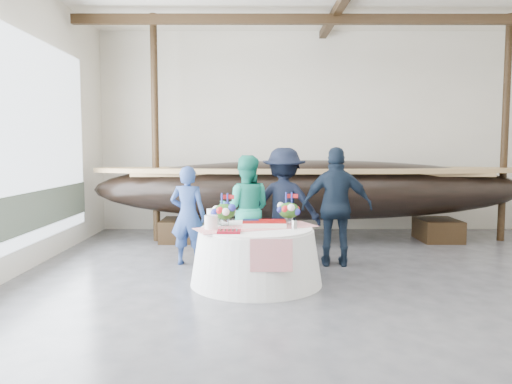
{
  "coord_description": "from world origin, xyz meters",
  "views": [
    {
      "loc": [
        -1.51,
        -5.46,
        1.87
      ],
      "look_at": [
        -1.49,
        2.74,
        1.15
      ],
      "focal_mm": 35.0,
      "sensor_mm": 36.0,
      "label": 1
    }
  ],
  "objects": [
    {
      "name": "floor",
      "position": [
        0.0,
        0.0,
        0.0
      ],
      "size": [
        10.0,
        12.0,
        0.01
      ],
      "primitive_type": "cube",
      "color": "#3D3D42",
      "rests_on": "ground"
    },
    {
      "name": "wall_back",
      "position": [
        0.0,
        6.0,
        2.25
      ],
      "size": [
        10.0,
        0.02,
        4.5
      ],
      "primitive_type": "cube",
      "color": "silver",
      "rests_on": "ground"
    },
    {
      "name": "longboat_display",
      "position": [
        -0.4,
        4.56,
        1.04
      ],
      "size": [
        8.72,
        1.74,
        1.63
      ],
      "color": "black",
      "rests_on": "ground"
    },
    {
      "name": "banquet_table",
      "position": [
        -1.49,
        1.34,
        0.39
      ],
      "size": [
        1.82,
        1.82,
        0.78
      ],
      "color": "white",
      "rests_on": "ground"
    },
    {
      "name": "tabletop_items",
      "position": [
        -1.54,
        1.51,
        0.93
      ],
      "size": [
        1.76,
        1.16,
        0.4
      ],
      "color": "red",
      "rests_on": "banquet_table"
    },
    {
      "name": "guest_woman_blue",
      "position": [
        -2.58,
        2.46,
        0.8
      ],
      "size": [
        0.63,
        0.47,
        1.59
      ],
      "primitive_type": "imported",
      "rotation": [
        0.0,
        0.0,
        2.99
      ],
      "color": "navy",
      "rests_on": "ground"
    },
    {
      "name": "guest_woman_teal",
      "position": [
        -1.66,
        2.57,
        0.88
      ],
      "size": [
        0.89,
        0.71,
        1.76
      ],
      "primitive_type": "imported",
      "rotation": [
        0.0,
        0.0,
        3.1
      ],
      "color": "#1D977D",
      "rests_on": "ground"
    },
    {
      "name": "guest_man_left",
      "position": [
        -1.03,
        2.73,
        0.94
      ],
      "size": [
        1.31,
        0.87,
        1.88
      ],
      "primitive_type": "imported",
      "rotation": [
        0.0,
        0.0,
        2.99
      ],
      "color": "black",
      "rests_on": "ground"
    },
    {
      "name": "guest_man_right",
      "position": [
        -0.21,
        2.39,
        0.95
      ],
      "size": [
        1.15,
        0.57,
        1.89
      ],
      "primitive_type": "imported",
      "rotation": [
        0.0,
        0.0,
        3.04
      ],
      "color": "black",
      "rests_on": "ground"
    }
  ]
}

